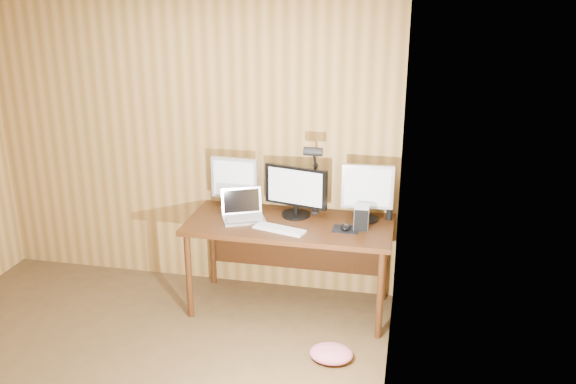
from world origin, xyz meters
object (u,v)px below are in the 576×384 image
(monitor_left, at_px, (234,182))
(monitor_right, at_px, (367,191))
(desk, at_px, (291,233))
(phone, at_px, (274,228))
(mouse, at_px, (346,227))
(speaker, at_px, (389,212))
(keyboard, at_px, (279,229))
(laptop, at_px, (243,211))
(hard_drive, at_px, (362,217))
(monitor_center, at_px, (296,191))
(desk_lamp, at_px, (314,170))

(monitor_left, bearing_deg, monitor_right, 2.10)
(desk, xyz_separation_m, phone, (-0.09, -0.22, 0.13))
(desk, xyz_separation_m, monitor_left, (-0.49, 0.12, 0.36))
(monitor_left, height_order, mouse, monitor_left)
(monitor_left, distance_m, speaker, 1.26)
(keyboard, distance_m, mouse, 0.50)
(laptop, distance_m, hard_drive, 0.94)
(monitor_center, distance_m, monitor_right, 0.56)
(laptop, distance_m, keyboard, 0.38)
(desk, relative_size, monitor_center, 3.10)
(phone, height_order, desk_lamp, desk_lamp)
(mouse, bearing_deg, monitor_center, 154.90)
(laptop, bearing_deg, monitor_left, 98.92)
(desk, distance_m, hard_drive, 0.60)
(mouse, bearing_deg, hard_drive, 27.92)
(desk_lamp, bearing_deg, desk, -163.91)
(desk, height_order, monitor_left, monitor_left)
(monitor_right, distance_m, mouse, 0.34)
(monitor_left, relative_size, speaker, 3.78)
(monitor_center, distance_m, desk_lamp, 0.23)
(phone, bearing_deg, speaker, 40.56)
(monitor_right, height_order, mouse, monitor_right)
(desk, height_order, keyboard, keyboard)
(phone, relative_size, desk_lamp, 0.18)
(mouse, relative_size, speaker, 1.01)
(laptop, distance_m, speaker, 1.15)
(hard_drive, xyz_separation_m, speaker, (0.20, 0.21, -0.03))
(keyboard, distance_m, hard_drive, 0.63)
(laptop, bearing_deg, desk_lamp, -9.07)
(phone, height_order, speaker, speaker)
(desk, distance_m, mouse, 0.48)
(monitor_right, distance_m, hard_drive, 0.23)
(phone, distance_m, desk_lamp, 0.55)
(monitor_center, relative_size, desk_lamp, 0.82)
(desk, bearing_deg, laptop, -171.86)
(desk, distance_m, monitor_right, 0.69)
(mouse, height_order, desk_lamp, desk_lamp)
(hard_drive, bearing_deg, keyboard, -165.15)
(monitor_center, distance_m, mouse, 0.50)
(monitor_left, height_order, monitor_right, monitor_right)
(laptop, height_order, hard_drive, laptop)
(desk, bearing_deg, monitor_left, 166.09)
(monitor_center, xyz_separation_m, phone, (-0.11, -0.30, -0.21))
(keyboard, relative_size, mouse, 3.59)
(laptop, xyz_separation_m, desk_lamp, (0.54, 0.15, 0.33))
(monitor_right, height_order, desk_lamp, desk_lamp)
(phone, bearing_deg, desk_lamp, 67.91)
(monitor_left, relative_size, monitor_right, 0.97)
(keyboard, height_order, desk_lamp, desk_lamp)
(monitor_right, xyz_separation_m, desk_lamp, (-0.42, -0.01, 0.15))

